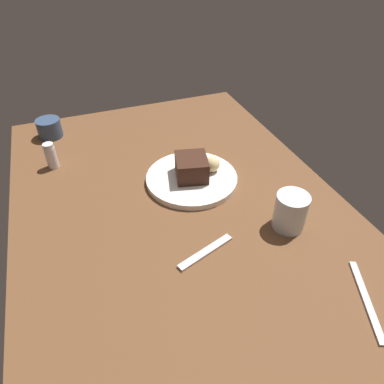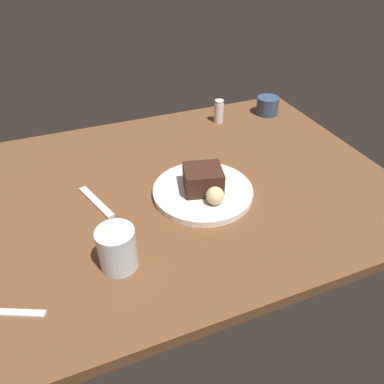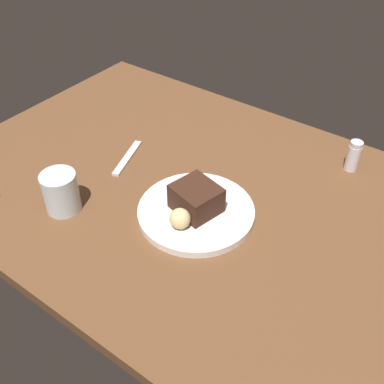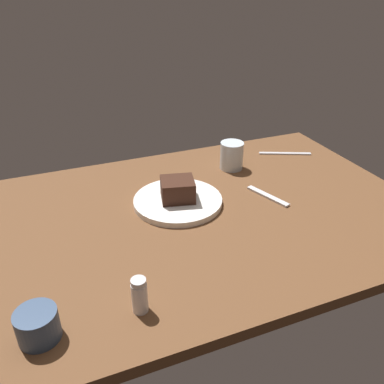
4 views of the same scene
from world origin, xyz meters
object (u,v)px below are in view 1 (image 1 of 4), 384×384
salt_shaker (51,156)px  dessert_plate (192,179)px  coffee_cup (49,128)px  butter_knife (366,300)px  chocolate_cake_slice (192,167)px  water_glass (290,212)px  dessert_spoon (207,252)px  bread_roll (212,164)px

salt_shaker → dessert_plate: bearing=59.6°
coffee_cup → butter_knife: size_ratio=0.41×
dessert_plate → chocolate_cake_slice: bearing=-91.8°
dessert_plate → chocolate_cake_slice: 3.90cm
chocolate_cake_slice → water_glass: (25.25, 15.62, -0.11)cm
butter_knife → salt_shaker: bearing=62.0°
salt_shaker → water_glass: (46.52, 51.81, 0.72)cm
dessert_plate → water_glass: water_glass is taller
salt_shaker → butter_knife: size_ratio=0.42×
chocolate_cake_slice → water_glass: water_glass is taller
dessert_plate → dessert_spoon: bearing=-13.1°
dessert_plate → chocolate_cake_slice: chocolate_cake_slice is taller
dessert_plate → coffee_cup: (-40.40, -35.74, 2.23)cm
butter_knife → chocolate_cake_slice: bearing=44.9°
chocolate_cake_slice → salt_shaker: bearing=-120.4°
dessert_plate → water_glass: (25.25, 15.60, 3.79)cm
dessert_plate → butter_knife: size_ratio=1.36×
dessert_plate → butter_knife: (49.09, 18.62, -0.61)cm
chocolate_cake_slice → water_glass: size_ratio=1.01×
salt_shaker → butter_knife: salt_shaker is taller
chocolate_cake_slice → salt_shaker: 41.98cm
chocolate_cake_slice → dessert_spoon: 27.40cm
salt_shaker → butter_knife: (70.36, 54.83, -3.68)cm
dessert_spoon → butter_knife: 33.64cm
dessert_plate → salt_shaker: 42.10cm
coffee_cup → dessert_spoon: (66.74, 29.59, -2.74)cm
dessert_plate → coffee_cup: coffee_cup is taller
salt_shaker → dessert_spoon: size_ratio=0.53×
bread_roll → coffee_cup: 58.05cm
chocolate_cake_slice → salt_shaker: (-21.27, -36.19, -0.83)cm
dessert_plate → dessert_spoon: dessert_plate is taller
dessert_plate → coffee_cup: bearing=-138.5°
water_glass → coffee_cup: size_ratio=1.18×
dessert_plate → bread_roll: size_ratio=5.76×
chocolate_cake_slice → butter_knife: bearing=20.8°
chocolate_cake_slice → coffee_cup: chocolate_cake_slice is taller
water_glass → dessert_spoon: bearing=-87.1°
chocolate_cake_slice → coffee_cup: size_ratio=1.20×
dessert_plate → bread_roll: bearing=94.1°
bread_roll → chocolate_cake_slice: bearing=-86.0°
salt_shaker → dessert_spoon: (47.61, 30.05, -3.58)cm
chocolate_cake_slice → dessert_spoon: chocolate_cake_slice is taller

